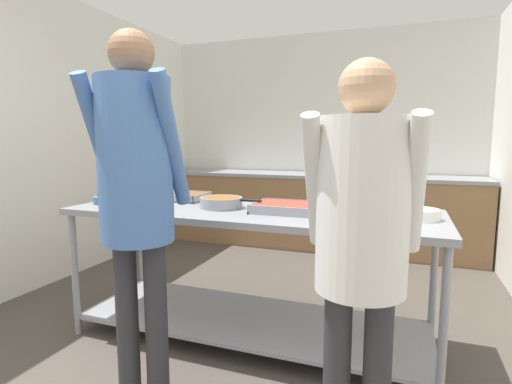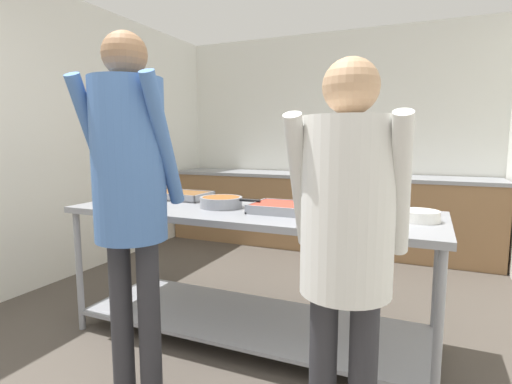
{
  "view_description": "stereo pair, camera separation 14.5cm",
  "coord_description": "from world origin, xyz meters",
  "px_view_note": "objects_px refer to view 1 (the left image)",
  "views": [
    {
      "loc": [
        1.06,
        -0.86,
        1.32
      ],
      "look_at": [
        0.14,
        1.61,
        0.97
      ],
      "focal_mm": 28.0,
      "sensor_mm": 36.0,
      "label": 1
    },
    {
      "loc": [
        1.19,
        -0.8,
        1.32
      ],
      "look_at": [
        0.14,
        1.61,
        0.97
      ],
      "focal_mm": 28.0,
      "sensor_mm": 36.0,
      "label": 2
    }
  ],
  "objects_px": {
    "serving_tray_roast": "(176,196)",
    "water_bottle": "(357,163)",
    "sauce_pan": "(221,202)",
    "plate_stack": "(420,214)",
    "serving_tray_vegetables": "(287,208)",
    "guest_serving_right": "(136,179)",
    "guest_serving_left": "(362,224)",
    "serving_tray_greens": "(356,214)",
    "broccoli_bowl": "(107,198)"
  },
  "relations": [
    {
      "from": "serving_tray_roast",
      "to": "water_bottle",
      "type": "distance_m",
      "value": 2.5
    },
    {
      "from": "serving_tray_roast",
      "to": "sauce_pan",
      "type": "distance_m",
      "value": 0.52
    },
    {
      "from": "plate_stack",
      "to": "serving_tray_vegetables",
      "type": "bearing_deg",
      "value": -177.54
    },
    {
      "from": "plate_stack",
      "to": "guest_serving_right",
      "type": "xyz_separation_m",
      "value": [
        -1.28,
        -0.83,
        0.23
      ]
    },
    {
      "from": "serving_tray_roast",
      "to": "water_bottle",
      "type": "height_order",
      "value": "water_bottle"
    },
    {
      "from": "serving_tray_roast",
      "to": "guest_serving_left",
      "type": "distance_m",
      "value": 1.77
    },
    {
      "from": "guest_serving_left",
      "to": "serving_tray_vegetables",
      "type": "bearing_deg",
      "value": 123.33
    },
    {
      "from": "guest_serving_left",
      "to": "water_bottle",
      "type": "relative_size",
      "value": 5.24
    },
    {
      "from": "guest_serving_left",
      "to": "serving_tray_greens",
      "type": "bearing_deg",
      "value": 97.79
    },
    {
      "from": "serving_tray_roast",
      "to": "water_bottle",
      "type": "xyz_separation_m",
      "value": [
        1.07,
        2.26,
        0.15
      ]
    },
    {
      "from": "broccoli_bowl",
      "to": "water_bottle",
      "type": "bearing_deg",
      "value": 61.06
    },
    {
      "from": "guest_serving_right",
      "to": "water_bottle",
      "type": "xyz_separation_m",
      "value": [
        0.66,
        3.27,
        -0.08
      ]
    },
    {
      "from": "serving_tray_greens",
      "to": "guest_serving_right",
      "type": "height_order",
      "value": "guest_serving_right"
    },
    {
      "from": "sauce_pan",
      "to": "water_bottle",
      "type": "height_order",
      "value": "water_bottle"
    },
    {
      "from": "broccoli_bowl",
      "to": "water_bottle",
      "type": "xyz_separation_m",
      "value": [
        1.43,
        2.59,
        0.14
      ]
    },
    {
      "from": "broccoli_bowl",
      "to": "guest_serving_left",
      "type": "distance_m",
      "value": 1.94
    },
    {
      "from": "serving_tray_greens",
      "to": "plate_stack",
      "type": "bearing_deg",
      "value": 17.9
    },
    {
      "from": "serving_tray_roast",
      "to": "serving_tray_vegetables",
      "type": "bearing_deg",
      "value": -12.57
    },
    {
      "from": "guest_serving_left",
      "to": "plate_stack",
      "type": "bearing_deg",
      "value": 74.1
    },
    {
      "from": "water_bottle",
      "to": "serving_tray_vegetables",
      "type": "bearing_deg",
      "value": -93.48
    },
    {
      "from": "broccoli_bowl",
      "to": "plate_stack",
      "type": "bearing_deg",
      "value": 4.32
    },
    {
      "from": "sauce_pan",
      "to": "guest_serving_left",
      "type": "height_order",
      "value": "guest_serving_left"
    },
    {
      "from": "water_bottle",
      "to": "sauce_pan",
      "type": "bearing_deg",
      "value": -103.6
    },
    {
      "from": "sauce_pan",
      "to": "guest_serving_left",
      "type": "bearing_deg",
      "value": -39.33
    },
    {
      "from": "broccoli_bowl",
      "to": "serving_tray_vegetables",
      "type": "distance_m",
      "value": 1.29
    },
    {
      "from": "serving_tray_roast",
      "to": "serving_tray_greens",
      "type": "bearing_deg",
      "value": -11.78
    },
    {
      "from": "broccoli_bowl",
      "to": "serving_tray_roast",
      "type": "distance_m",
      "value": 0.49
    },
    {
      "from": "sauce_pan",
      "to": "serving_tray_greens",
      "type": "xyz_separation_m",
      "value": [
        0.88,
        -0.07,
        -0.01
      ]
    },
    {
      "from": "sauce_pan",
      "to": "water_bottle",
      "type": "relative_size",
      "value": 1.36
    },
    {
      "from": "sauce_pan",
      "to": "plate_stack",
      "type": "distance_m",
      "value": 1.22
    },
    {
      "from": "serving_tray_greens",
      "to": "broccoli_bowl",
      "type": "bearing_deg",
      "value": -178.48
    },
    {
      "from": "plate_stack",
      "to": "guest_serving_left",
      "type": "height_order",
      "value": "guest_serving_left"
    },
    {
      "from": "guest_serving_right",
      "to": "plate_stack",
      "type": "bearing_deg",
      "value": 33.11
    },
    {
      "from": "serving_tray_vegetables",
      "to": "guest_serving_left",
      "type": "distance_m",
      "value": 0.97
    },
    {
      "from": "serving_tray_vegetables",
      "to": "guest_serving_left",
      "type": "xyz_separation_m",
      "value": [
        0.53,
        -0.8,
        0.1
      ]
    },
    {
      "from": "guest_serving_right",
      "to": "water_bottle",
      "type": "distance_m",
      "value": 3.33
    },
    {
      "from": "serving_tray_roast",
      "to": "serving_tray_vegetables",
      "type": "xyz_separation_m",
      "value": [
        0.92,
        -0.21,
        0.0
      ]
    },
    {
      "from": "sauce_pan",
      "to": "water_bottle",
      "type": "xyz_separation_m",
      "value": [
        0.6,
        2.47,
        0.14
      ]
    },
    {
      "from": "broccoli_bowl",
      "to": "sauce_pan",
      "type": "bearing_deg",
      "value": 8.0
    },
    {
      "from": "serving_tray_vegetables",
      "to": "guest_serving_right",
      "type": "relative_size",
      "value": 0.22
    },
    {
      "from": "serving_tray_vegetables",
      "to": "guest_serving_left",
      "type": "relative_size",
      "value": 0.25
    },
    {
      "from": "guest_serving_right",
      "to": "water_bottle",
      "type": "height_order",
      "value": "guest_serving_right"
    },
    {
      "from": "serving_tray_vegetables",
      "to": "water_bottle",
      "type": "bearing_deg",
      "value": 86.52
    },
    {
      "from": "guest_serving_left",
      "to": "sauce_pan",
      "type": "bearing_deg",
      "value": 140.67
    },
    {
      "from": "sauce_pan",
      "to": "guest_serving_left",
      "type": "distance_m",
      "value": 1.27
    },
    {
      "from": "guest_serving_left",
      "to": "guest_serving_right",
      "type": "distance_m",
      "value": 1.05
    },
    {
      "from": "broccoli_bowl",
      "to": "water_bottle",
      "type": "distance_m",
      "value": 2.96
    },
    {
      "from": "serving_tray_roast",
      "to": "water_bottle",
      "type": "bearing_deg",
      "value": 64.62
    },
    {
      "from": "serving_tray_vegetables",
      "to": "plate_stack",
      "type": "height_order",
      "value": "plate_stack"
    },
    {
      "from": "sauce_pan",
      "to": "serving_tray_roast",
      "type": "bearing_deg",
      "value": 156.1
    }
  ]
}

